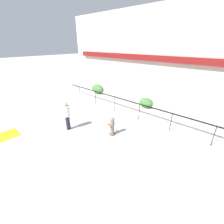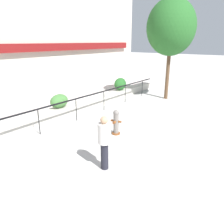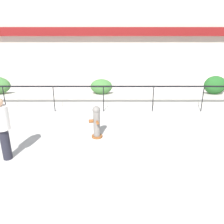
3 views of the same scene
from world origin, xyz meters
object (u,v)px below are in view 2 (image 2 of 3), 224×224
object	(u,v)px
street_tree	(171,27)
pedestrian	(104,140)
hedge_bush_1	(59,101)
fire_hydrant	(116,122)
hedge_bush_2	(120,84)

from	to	relation	value
street_tree	pedestrian	xyz separation A→B (m)	(-9.33, -2.21, -3.63)
hedge_bush_1	street_tree	xyz separation A→B (m)	(6.99, -2.76, 3.76)
pedestrian	street_tree	bearing A→B (deg)	13.34
hedge_bush_1	fire_hydrant	world-z (taller)	hedge_bush_1
fire_hydrant	pedestrian	xyz separation A→B (m)	(-2.35, -1.31, 0.44)
hedge_bush_1	street_tree	bearing A→B (deg)	-21.54
hedge_bush_2	street_tree	bearing A→B (deg)	-59.98
hedge_bush_2	street_tree	world-z (taller)	street_tree
hedge_bush_1	pedestrian	xyz separation A→B (m)	(-2.34, -4.97, 0.13)
hedge_bush_1	fire_hydrant	distance (m)	3.67
hedge_bush_2	fire_hydrant	size ratio (longest dim) A/B	0.96
hedge_bush_1	street_tree	size ratio (longest dim) A/B	0.16
hedge_bush_2	street_tree	xyz separation A→B (m)	(1.59, -2.76, 3.68)
hedge_bush_1	pedestrian	size ratio (longest dim) A/B	0.60
hedge_bush_1	hedge_bush_2	xyz separation A→B (m)	(5.39, 0.00, 0.07)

